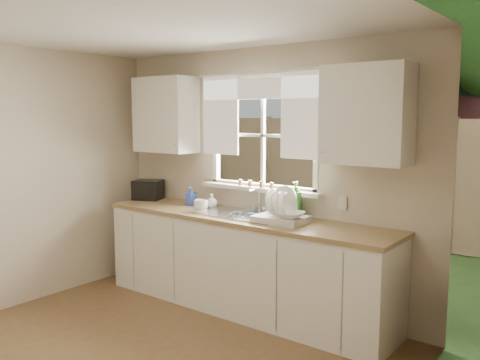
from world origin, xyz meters
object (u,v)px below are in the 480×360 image
Objects in this scene: cup at (201,205)px; black_appliance at (148,190)px; dish_rack at (281,214)px; soap_bottle_a at (296,200)px.

black_appliance is at bearing 157.83° from cup.
cup is at bearing -177.57° from dish_rack.
dish_rack is 1.56× the size of black_appliance.
black_appliance is (-1.86, 0.12, 0.04)m from dish_rack.
cup is at bearing -171.75° from soap_bottle_a.
cup is at bearing -33.43° from black_appliance.
soap_bottle_a is (0.00, 0.23, 0.10)m from dish_rack.
soap_bottle_a is 2.41× the size of cup.
soap_bottle_a reaches higher than black_appliance.
soap_bottle_a is 0.97m from cup.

